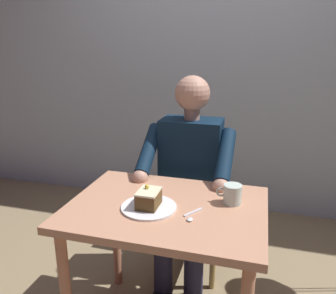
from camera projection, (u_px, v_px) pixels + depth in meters
cafe_rear_panel at (219, 36)px, 2.77m from camera, size 6.40×0.12×3.00m
dining_table at (166, 225)px, 1.59m from camera, size 0.91×0.67×0.72m
chair at (193, 195)px, 2.21m from camera, size 0.42×0.42×0.89m
seated_person at (188, 180)px, 2.01m from camera, size 0.53×0.58×1.27m
dessert_plate at (149, 207)px, 1.52m from camera, size 0.25×0.25×0.01m
cake_slice at (149, 198)px, 1.51m from camera, size 0.09×0.12×0.10m
coffee_cup at (232, 194)px, 1.56m from camera, size 0.12×0.08×0.09m
dessert_spoon at (191, 216)px, 1.45m from camera, size 0.07×0.14×0.01m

